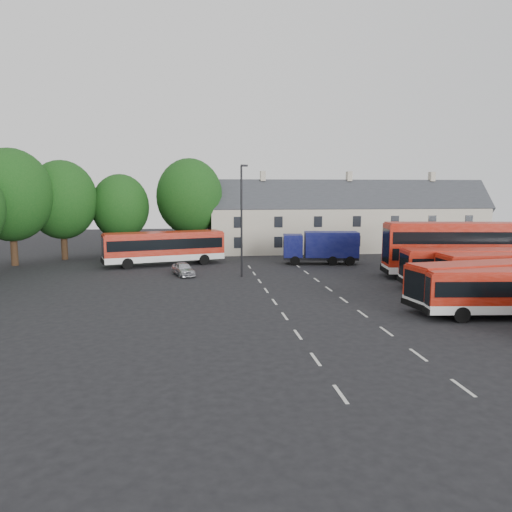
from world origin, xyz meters
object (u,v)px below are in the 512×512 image
object	(u,v)px
silver_car	(183,269)
lamppost	(242,218)
bus_dd_south	(454,247)
box_truck	(322,246)

from	to	relation	value
silver_car	lamppost	distance (m)	7.17
silver_car	bus_dd_south	bearing A→B (deg)	-27.85
bus_dd_south	lamppost	bearing A→B (deg)	178.31
silver_car	lamppost	size ratio (longest dim) A/B	0.36
box_truck	silver_car	distance (m)	15.45
bus_dd_south	box_truck	world-z (taller)	bus_dd_south
silver_car	lamppost	world-z (taller)	lamppost
box_truck	silver_car	size ratio (longest dim) A/B	2.24
box_truck	silver_car	bearing A→B (deg)	-150.37
bus_dd_south	lamppost	xyz separation A→B (m)	(-18.52, 3.04, 2.51)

